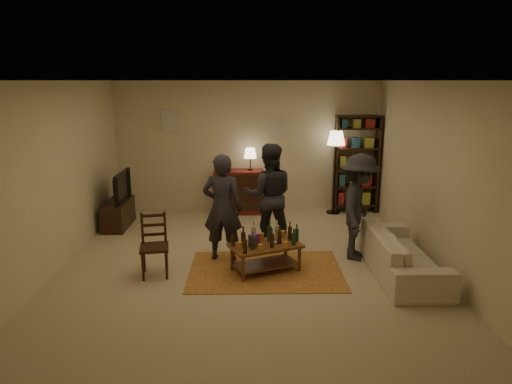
{
  "coord_description": "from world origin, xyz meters",
  "views": [
    {
      "loc": [
        0.03,
        -6.5,
        2.7
      ],
      "look_at": [
        0.13,
        0.1,
        1.08
      ],
      "focal_mm": 32.0,
      "sensor_mm": 36.0,
      "label": 1
    }
  ],
  "objects_px": {
    "person_right": "(269,195)",
    "dining_chair": "(154,243)",
    "floor_lamp": "(336,144)",
    "person_by_sofa": "(359,207)",
    "coffee_table": "(265,246)",
    "sofa": "(401,252)",
    "bookshelf": "(356,163)",
    "tv_stand": "(118,207)",
    "dresser": "(239,190)",
    "person_left": "(223,208)"
  },
  "relations": [
    {
      "from": "dining_chair",
      "to": "tv_stand",
      "type": "distance_m",
      "value": 2.48
    },
    {
      "from": "floor_lamp",
      "to": "person_right",
      "type": "distance_m",
      "value": 2.43
    },
    {
      "from": "tv_stand",
      "to": "sofa",
      "type": "height_order",
      "value": "tv_stand"
    },
    {
      "from": "tv_stand",
      "to": "person_right",
      "type": "distance_m",
      "value": 3.01
    },
    {
      "from": "floor_lamp",
      "to": "dresser",
      "type": "bearing_deg",
      "value": 178.16
    },
    {
      "from": "person_left",
      "to": "person_by_sofa",
      "type": "relative_size",
      "value": 1.01
    },
    {
      "from": "tv_stand",
      "to": "sofa",
      "type": "distance_m",
      "value": 5.14
    },
    {
      "from": "floor_lamp",
      "to": "person_right",
      "type": "bearing_deg",
      "value": -127.41
    },
    {
      "from": "dining_chair",
      "to": "person_by_sofa",
      "type": "bearing_deg",
      "value": 1.3
    },
    {
      "from": "bookshelf",
      "to": "person_by_sofa",
      "type": "xyz_separation_m",
      "value": [
        -0.55,
        -2.6,
        -0.21
      ]
    },
    {
      "from": "dresser",
      "to": "person_by_sofa",
      "type": "height_order",
      "value": "person_by_sofa"
    },
    {
      "from": "dresser",
      "to": "floor_lamp",
      "type": "height_order",
      "value": "floor_lamp"
    },
    {
      "from": "dresser",
      "to": "sofa",
      "type": "bearing_deg",
      "value": -52.46
    },
    {
      "from": "sofa",
      "to": "coffee_table",
      "type": "bearing_deg",
      "value": 87.73
    },
    {
      "from": "dresser",
      "to": "sofa",
      "type": "xyz_separation_m",
      "value": [
        2.39,
        -3.11,
        -0.17
      ]
    },
    {
      "from": "coffee_table",
      "to": "sofa",
      "type": "xyz_separation_m",
      "value": [
        1.94,
        -0.08,
        -0.08
      ]
    },
    {
      "from": "person_by_sofa",
      "to": "coffee_table",
      "type": "bearing_deg",
      "value": 129.37
    },
    {
      "from": "tv_stand",
      "to": "person_right",
      "type": "xyz_separation_m",
      "value": [
        2.79,
        -1.03,
        0.47
      ]
    },
    {
      "from": "dining_chair",
      "to": "sofa",
      "type": "bearing_deg",
      "value": -9.5
    },
    {
      "from": "coffee_table",
      "to": "tv_stand",
      "type": "xyz_separation_m",
      "value": [
        -2.7,
        2.12,
        0.0
      ]
    },
    {
      "from": "person_left",
      "to": "person_by_sofa",
      "type": "xyz_separation_m",
      "value": [
        2.08,
        0.05,
        -0.01
      ]
    },
    {
      "from": "tv_stand",
      "to": "dresser",
      "type": "xyz_separation_m",
      "value": [
        2.25,
        0.91,
        0.09
      ]
    },
    {
      "from": "coffee_table",
      "to": "floor_lamp",
      "type": "relative_size",
      "value": 0.66
    },
    {
      "from": "bookshelf",
      "to": "person_left",
      "type": "relative_size",
      "value": 1.22
    },
    {
      "from": "dresser",
      "to": "tv_stand",
      "type": "bearing_deg",
      "value": -157.93
    },
    {
      "from": "floor_lamp",
      "to": "person_by_sofa",
      "type": "distance_m",
      "value": 2.56
    },
    {
      "from": "bookshelf",
      "to": "sofa",
      "type": "bearing_deg",
      "value": -90.82
    },
    {
      "from": "floor_lamp",
      "to": "person_left",
      "type": "relative_size",
      "value": 1.03
    },
    {
      "from": "person_by_sofa",
      "to": "floor_lamp",
      "type": "bearing_deg",
      "value": 18.35
    },
    {
      "from": "tv_stand",
      "to": "person_by_sofa",
      "type": "bearing_deg",
      "value": -21.41
    },
    {
      "from": "tv_stand",
      "to": "sofa",
      "type": "xyz_separation_m",
      "value": [
        4.64,
        -2.2,
        -0.08
      ]
    },
    {
      "from": "coffee_table",
      "to": "bookshelf",
      "type": "bearing_deg",
      "value": 57.37
    },
    {
      "from": "person_by_sofa",
      "to": "person_right",
      "type": "bearing_deg",
      "value": 86.35
    },
    {
      "from": "floor_lamp",
      "to": "person_left",
      "type": "bearing_deg",
      "value": -130.56
    },
    {
      "from": "bookshelf",
      "to": "person_right",
      "type": "bearing_deg",
      "value": -133.4
    },
    {
      "from": "dresser",
      "to": "sofa",
      "type": "distance_m",
      "value": 3.93
    },
    {
      "from": "coffee_table",
      "to": "person_by_sofa",
      "type": "relative_size",
      "value": 0.69
    },
    {
      "from": "dining_chair",
      "to": "tv_stand",
      "type": "relative_size",
      "value": 0.86
    },
    {
      "from": "bookshelf",
      "to": "dresser",
      "type": "bearing_deg",
      "value": -178.43
    },
    {
      "from": "person_by_sofa",
      "to": "dresser",
      "type": "bearing_deg",
      "value": 57.0
    },
    {
      "from": "dining_chair",
      "to": "tv_stand",
      "type": "height_order",
      "value": "tv_stand"
    },
    {
      "from": "dresser",
      "to": "sofa",
      "type": "relative_size",
      "value": 0.65
    },
    {
      "from": "coffee_table",
      "to": "sofa",
      "type": "distance_m",
      "value": 1.94
    },
    {
      "from": "dining_chair",
      "to": "bookshelf",
      "type": "xyz_separation_m",
      "value": [
        3.56,
        3.18,
        0.56
      ]
    },
    {
      "from": "coffee_table",
      "to": "dining_chair",
      "type": "bearing_deg",
      "value": -177.12
    },
    {
      "from": "person_right",
      "to": "dining_chair",
      "type": "bearing_deg",
      "value": 34.92
    },
    {
      "from": "person_right",
      "to": "person_left",
      "type": "bearing_deg",
      "value": 41.47
    },
    {
      "from": "dining_chair",
      "to": "person_right",
      "type": "xyz_separation_m",
      "value": [
        1.67,
        1.18,
        0.39
      ]
    },
    {
      "from": "bookshelf",
      "to": "person_left",
      "type": "bearing_deg",
      "value": -134.65
    },
    {
      "from": "coffee_table",
      "to": "sofa",
      "type": "bearing_deg",
      "value": -2.27
    }
  ]
}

